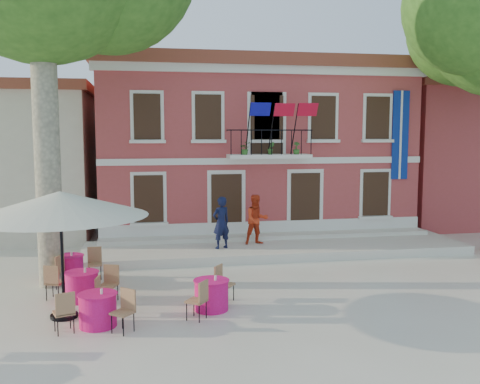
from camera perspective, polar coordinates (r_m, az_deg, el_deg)
name	(u,v)px	position (r m, az deg, el deg)	size (l,w,h in m)	color
ground	(245,288)	(15.41, 0.50, -10.25)	(90.00, 90.00, 0.00)	beige
main_building	(247,146)	(24.97, 0.78, 4.92)	(13.50, 9.59, 7.50)	#AF3F42
neighbor_east	(468,155)	(30.54, 23.12, 3.61)	(9.40, 9.40, 6.40)	#AF3F42
terrace	(276,248)	(19.96, 3.83, -5.97)	(14.00, 3.40, 0.30)	silver
patio_umbrella	(60,204)	(13.19, -18.64, -1.25)	(4.09, 4.09, 3.04)	black
pedestrian_navy	(221,223)	(18.97, -2.02, -3.29)	(0.68, 0.44, 1.86)	black
pedestrian_orange	(257,220)	(19.70, 1.78, -2.96)	(0.89, 0.70, 1.84)	red
cafe_table_0	(82,285)	(14.84, -16.52, -9.49)	(1.95, 1.04, 0.95)	#E41589
cafe_table_1	(211,294)	(13.54, -3.07, -10.76)	(1.45, 1.81, 0.95)	#E41589
cafe_table_3	(69,267)	(16.87, -17.79, -7.59)	(1.70, 1.87, 0.95)	#E41589
cafe_table_4	(98,308)	(12.86, -14.93, -11.88)	(1.84, 1.76, 0.95)	#E41589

